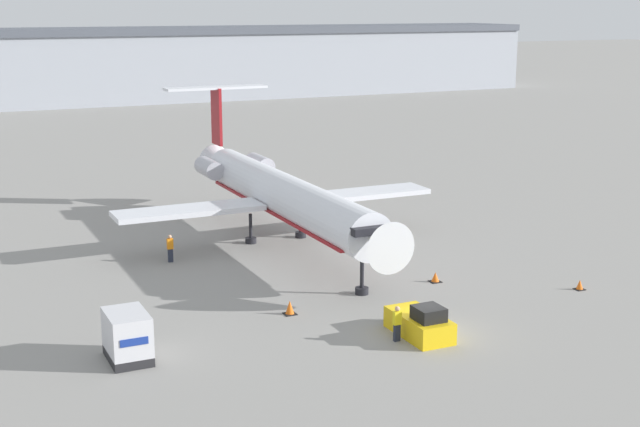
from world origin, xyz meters
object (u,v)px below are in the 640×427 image
at_px(traffic_cone_right, 435,277).
at_px(traffic_cone_mid, 580,285).
at_px(pushback_tug, 420,323).
at_px(worker_by_wing, 170,248).
at_px(luggage_cart, 127,336).
at_px(traffic_cone_left, 290,308).
at_px(worker_near_tug, 397,323).
at_px(airplane_main, 281,193).

bearing_deg(traffic_cone_right, traffic_cone_mid, -35.05).
height_order(traffic_cone_right, traffic_cone_mid, traffic_cone_right).
xyz_separation_m(pushback_tug, worker_by_wing, (-7.94, 18.57, 0.31)).
distance_m(luggage_cart, traffic_cone_left, 9.97).
bearing_deg(pushback_tug, traffic_cone_left, 129.30).
bearing_deg(worker_near_tug, luggage_cart, 165.63).
bearing_deg(traffic_cone_right, pushback_tug, -127.09).
distance_m(worker_near_tug, worker_by_wing, 19.83).
bearing_deg(traffic_cone_left, airplane_main, 69.31).
bearing_deg(traffic_cone_mid, pushback_tug, -168.75).
bearing_deg(luggage_cart, traffic_cone_mid, -1.32).
bearing_deg(airplane_main, traffic_cone_left, -110.69).
bearing_deg(luggage_cart, airplane_main, 48.32).
xyz_separation_m(pushback_tug, traffic_cone_right, (5.63, 7.45, -0.38)).
height_order(worker_by_wing, traffic_cone_mid, worker_by_wing).
relative_size(traffic_cone_right, traffic_cone_mid, 1.10).
bearing_deg(traffic_cone_left, traffic_cone_mid, -10.77).
distance_m(luggage_cart, worker_by_wing, 16.70).
bearing_deg(airplane_main, traffic_cone_mid, -54.92).
height_order(worker_near_tug, traffic_cone_left, worker_near_tug).
xyz_separation_m(airplane_main, worker_near_tug, (-1.94, -19.99, -2.67)).
distance_m(pushback_tug, traffic_cone_mid, 12.91).
bearing_deg(traffic_cone_left, worker_near_tug, -60.90).
bearing_deg(worker_near_tug, traffic_cone_left, 119.10).
xyz_separation_m(airplane_main, traffic_cone_mid, (12.15, -17.31, -3.37)).
height_order(airplane_main, worker_near_tug, airplane_main).
height_order(pushback_tug, traffic_cone_right, pushback_tug).
distance_m(worker_by_wing, traffic_cone_mid, 26.13).
height_order(worker_near_tug, traffic_cone_right, worker_near_tug).
relative_size(traffic_cone_left, traffic_cone_right, 1.16).
relative_size(pushback_tug, traffic_cone_right, 6.05).
height_order(traffic_cone_left, traffic_cone_right, traffic_cone_left).
bearing_deg(traffic_cone_mid, worker_near_tug, -169.23).
bearing_deg(worker_near_tug, pushback_tug, 6.49).
bearing_deg(traffic_cone_left, pushback_tug, -50.70).
relative_size(luggage_cart, worker_near_tug, 1.54).
relative_size(worker_near_tug, traffic_cone_left, 2.38).
xyz_separation_m(pushback_tug, worker_near_tug, (-1.44, -0.16, 0.31)).
distance_m(worker_by_wing, traffic_cone_left, 13.14).
xyz_separation_m(luggage_cart, worker_by_wing, (6.40, 15.43, -0.21)).
bearing_deg(traffic_cone_left, traffic_cone_right, 8.82).
height_order(luggage_cart, traffic_cone_right, luggage_cart).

